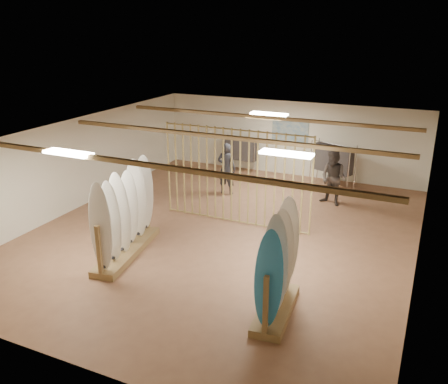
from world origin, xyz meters
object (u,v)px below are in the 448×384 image
at_px(clothing_rack_a, 241,149).
at_px(clothing_rack_b, 333,159).
at_px(rack_left, 125,226).
at_px(shopper_b, 334,175).
at_px(rack_right, 277,280).
at_px(shopper_a, 227,165).

xyz_separation_m(clothing_rack_a, clothing_rack_b, (3.62, -0.38, 0.14)).
relative_size(rack_left, clothing_rack_a, 1.97).
xyz_separation_m(clothing_rack_a, shopper_b, (4.00, -1.98, 0.08)).
relative_size(clothing_rack_b, shopper_b, 0.82).
xyz_separation_m(rack_right, clothing_rack_a, (-4.32, 8.51, 0.18)).
distance_m(shopper_a, shopper_b, 3.53).
height_order(rack_right, clothing_rack_a, rack_right).
relative_size(rack_left, clothing_rack_b, 1.72).
distance_m(clothing_rack_a, shopper_a, 2.48).
relative_size(rack_right, clothing_rack_b, 1.34).
bearing_deg(rack_left, shopper_b, 45.18).
relative_size(clothing_rack_a, clothing_rack_b, 0.87).
relative_size(rack_left, shopper_b, 1.40).
distance_m(clothing_rack_b, shopper_b, 1.65).
bearing_deg(clothing_rack_b, shopper_b, -55.62).
height_order(rack_left, clothing_rack_a, rack_left).
xyz_separation_m(clothing_rack_a, shopper_a, (0.49, -2.43, 0.08)).
bearing_deg(rack_left, rack_right, -22.05).
bearing_deg(clothing_rack_b, rack_left, -95.03).
height_order(rack_left, rack_right, rack_left).
distance_m(rack_right, shopper_b, 6.54).
distance_m(rack_left, clothing_rack_a, 7.58).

